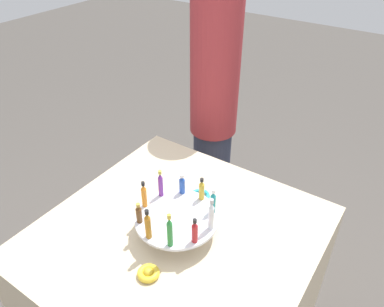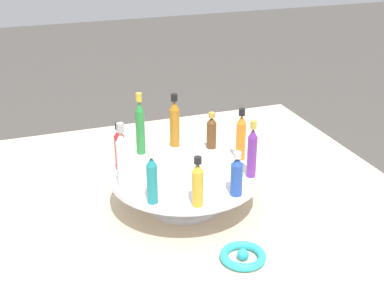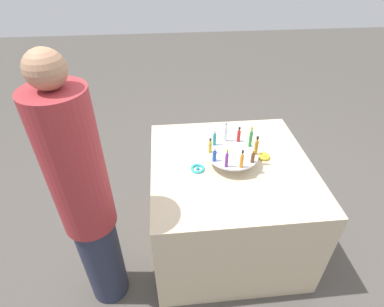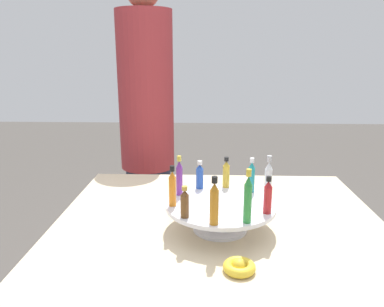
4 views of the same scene
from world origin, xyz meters
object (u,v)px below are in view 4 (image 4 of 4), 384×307
(bottle_gold, at_px, (226,173))
(ribbon_bow_gold, at_px, (239,267))
(bottle_clear, at_px, (268,181))
(ribbon_bow_teal, at_px, (207,199))
(display_stand, at_px, (220,211))
(bottle_blue, at_px, (200,176))
(bottle_purple, at_px, (179,177))
(bottle_amber, at_px, (214,203))
(bottle_green, at_px, (248,198))
(bottle_brown, at_px, (185,203))
(bottle_red, at_px, (268,196))
(bottle_teal, at_px, (251,176))
(bottle_orange, at_px, (172,188))
(person_figure, at_px, (147,140))

(bottle_gold, xyz_separation_m, ribbon_bow_gold, (0.38, 0.02, -0.12))
(bottle_clear, xyz_separation_m, ribbon_bow_teal, (-0.21, -0.18, -0.15))
(display_stand, height_order, bottle_blue, bottle_blue)
(bottle_purple, height_order, bottle_amber, bottle_amber)
(bottle_purple, relative_size, bottle_green, 0.86)
(bottle_brown, relative_size, ribbon_bow_teal, 1.00)
(bottle_purple, bearing_deg, bottle_blue, 134.83)
(bottle_gold, distance_m, bottle_amber, 0.29)
(bottle_red, bearing_deg, bottle_gold, -153.17)
(bottle_gold, bearing_deg, bottle_purple, -63.17)
(bottle_blue, height_order, bottle_green, bottle_green)
(bottle_green, bearing_deg, display_stand, -153.17)
(bottle_gold, xyz_separation_m, bottle_purple, (0.08, -0.15, 0.01))
(bottle_amber, bearing_deg, bottle_clear, 134.83)
(ribbon_bow_teal, bearing_deg, bottle_gold, 35.76)
(bottle_brown, distance_m, bottle_green, 0.17)
(bottle_blue, xyz_separation_m, bottle_brown, (0.23, -0.04, -0.00))
(bottle_teal, xyz_separation_m, bottle_clear, (0.08, 0.04, 0.01))
(bottle_orange, bearing_deg, display_stand, 98.83)
(bottle_clear, bearing_deg, bottle_brown, -63.17)
(bottle_orange, height_order, bottle_amber, bottle_amber)
(bottle_teal, bearing_deg, display_stand, -45.17)
(bottle_teal, bearing_deg, bottle_red, 8.83)
(display_stand, relative_size, bottle_purple, 2.59)
(bottle_purple, distance_m, bottle_green, 0.28)
(display_stand, distance_m, ribbon_bow_teal, 0.24)
(bottle_brown, distance_m, bottle_clear, 0.28)
(bottle_purple, height_order, person_figure, person_figure)
(bottle_gold, relative_size, bottle_green, 0.70)
(bottle_green, bearing_deg, bottle_purple, -135.17)
(bottle_blue, xyz_separation_m, bottle_red, (0.20, 0.20, 0.01))
(bottle_green, xyz_separation_m, ribbon_bow_teal, (-0.36, -0.11, -0.15))
(bottle_gold, distance_m, bottle_green, 0.28)
(bottle_gold, height_order, ribbon_bow_teal, bottle_gold)
(display_stand, bearing_deg, bottle_red, 62.83)
(bottle_gold, xyz_separation_m, bottle_orange, (0.17, -0.17, 0.01))
(ribbon_bow_gold, relative_size, person_figure, 0.05)
(bottle_orange, bearing_deg, bottle_green, 62.83)
(bottle_purple, xyz_separation_m, ribbon_bow_teal, (-0.16, 0.09, -0.14))
(bottle_teal, distance_m, bottle_blue, 0.17)
(bottle_blue, distance_m, bottle_purple, 0.09)
(display_stand, xyz_separation_m, bottle_red, (0.07, 0.13, 0.08))
(person_figure, bearing_deg, bottle_clear, 8.34)
(bottle_green, bearing_deg, bottle_blue, -153.17)
(bottle_gold, xyz_separation_m, ribbon_bow_teal, (-0.09, -0.06, -0.13))
(bottle_orange, height_order, bottle_red, bottle_orange)
(bottle_brown, bearing_deg, display_stand, 134.83)
(bottle_gold, xyz_separation_m, bottle_red, (0.21, 0.11, 0.00))
(bottle_blue, relative_size, bottle_clear, 0.66)
(bottle_gold, bearing_deg, bottle_orange, -45.17)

